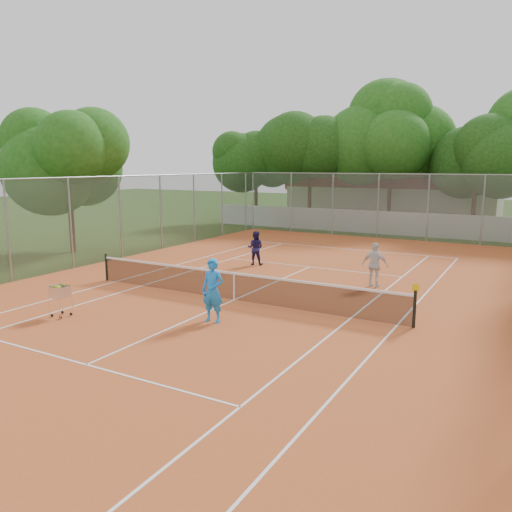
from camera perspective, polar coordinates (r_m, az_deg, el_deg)
The scene contains 12 objects.
ground at distance 16.97m, azimuth -2.50°, elevation -5.12°, with size 120.00×120.00×0.00m, color #1F3B10.
court_pad at distance 16.97m, azimuth -2.50°, elevation -5.08°, with size 18.00×34.00×0.02m, color #BE5424.
court_lines at distance 16.97m, azimuth -2.50°, elevation -5.04°, with size 10.98×23.78×0.01m, color white.
tennis_net at distance 16.84m, azimuth -2.51°, elevation -3.44°, with size 11.88×0.10×0.98m, color black.
perimeter_fence at distance 16.55m, azimuth -2.55°, elevation 1.57°, with size 18.00×34.00×4.00m, color slate.
boundary_wall at distance 34.21m, azimuth 14.59°, elevation 3.68°, with size 26.00×0.30×1.50m, color silver.
clubhouse at distance 44.24m, azimuth 15.54°, elevation 6.96°, with size 16.40×9.00×4.40m, color beige.
tropical_trees at distance 36.91m, azimuth 16.12°, elevation 10.69°, with size 29.00×19.00×10.00m, color #13380E.
player_near at distance 14.47m, azimuth -4.96°, elevation -3.95°, with size 0.68×0.45×1.88m, color #1C83F0.
player_far_left at distance 22.77m, azimuth -0.07°, elevation 0.93°, with size 0.75×0.59×1.55m, color #1C1747.
player_far_right at distance 19.07m, azimuth 13.44°, elevation -1.01°, with size 0.98×0.41×1.68m, color silver.
ball_hopper at distance 16.13m, azimuth -21.45°, elevation -4.69°, with size 0.50×0.50×1.04m, color silver.
Camera 1 is at (8.67, -13.87, 4.52)m, focal length 35.00 mm.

